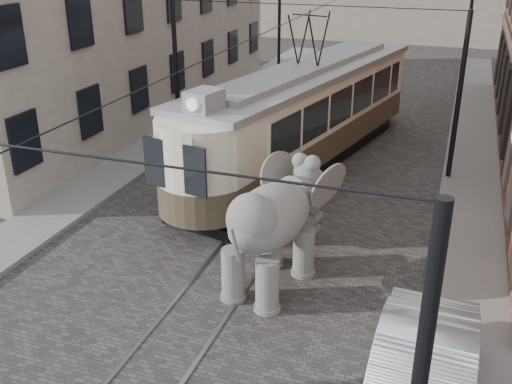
% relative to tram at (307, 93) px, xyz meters
% --- Properties ---
extents(ground, '(120.00, 120.00, 0.00)m').
position_rel_tram_xyz_m(ground, '(0.16, -5.84, -2.84)').
color(ground, '#464340').
extents(tram_rails, '(1.54, 80.00, 0.02)m').
position_rel_tram_xyz_m(tram_rails, '(0.16, -5.84, -2.82)').
color(tram_rails, slate).
rests_on(tram_rails, ground).
extents(sidewalk_right, '(2.00, 60.00, 0.15)m').
position_rel_tram_xyz_m(sidewalk_right, '(6.16, -5.84, -2.76)').
color(sidewalk_right, slate).
rests_on(sidewalk_right, ground).
extents(sidewalk_left, '(2.00, 60.00, 0.15)m').
position_rel_tram_xyz_m(sidewalk_left, '(-6.34, -5.84, -2.76)').
color(sidewalk_left, slate).
rests_on(sidewalk_left, ground).
extents(stucco_building, '(7.00, 24.00, 10.00)m').
position_rel_tram_xyz_m(stucco_building, '(-10.84, 4.16, 2.16)').
color(stucco_building, gray).
rests_on(stucco_building, ground).
extents(catenary, '(11.00, 30.20, 6.00)m').
position_rel_tram_xyz_m(catenary, '(-0.04, -0.84, 0.16)').
color(catenary, black).
rests_on(catenary, ground).
extents(tram, '(6.00, 14.59, 5.67)m').
position_rel_tram_xyz_m(tram, '(0.00, 0.00, 0.00)').
color(tram, beige).
rests_on(tram, ground).
extents(elephant, '(3.65, 5.36, 3.01)m').
position_rel_tram_xyz_m(elephant, '(1.41, -8.79, -1.33)').
color(elephant, slate).
rests_on(elephant, ground).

